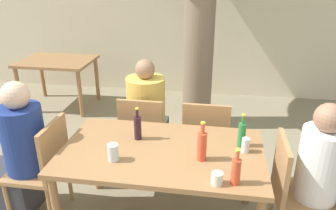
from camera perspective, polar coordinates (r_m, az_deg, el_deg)
cafe_building_wall at (r=5.48m, az=5.03°, el=16.16°), size 10.00×0.08×2.80m
dining_table_front at (r=2.60m, az=-1.04°, el=-9.21°), size 1.57×0.92×0.75m
dining_table_back at (r=5.28m, az=-18.72°, el=6.35°), size 1.08×0.80×0.75m
patio_chair_0 at (r=3.01m, az=-20.71°, el=-9.61°), size 0.44×0.44×0.90m
patio_chair_1 at (r=2.74m, az=21.05°, el=-13.25°), size 0.44×0.44×0.90m
patio_chair_2 at (r=3.33m, az=-4.30°, el=-4.75°), size 0.44×0.44×0.90m
patio_chair_3 at (r=3.25m, az=6.58°, el=-5.54°), size 0.44×0.44×0.90m
person_seated_0 at (r=3.10m, az=-24.59°, el=-8.18°), size 0.58×0.35×1.24m
person_seated_1 at (r=2.79m, az=25.98°, el=-12.77°), size 0.56×0.31×1.21m
person_seated_2 at (r=3.50m, az=-3.50°, el=-2.33°), size 0.39×0.60×1.23m
wine_bottle_0 at (r=2.67m, az=-5.31°, el=-3.85°), size 0.06×0.06×0.28m
soda_bottle_1 at (r=2.40m, az=5.93°, el=-7.00°), size 0.07×0.07×0.30m
green_bottle_2 at (r=2.63m, az=12.73°, el=-4.92°), size 0.06×0.06×0.27m
soda_bottle_3 at (r=2.20m, az=11.75°, el=-11.12°), size 0.06×0.06×0.26m
drinking_glass_0 at (r=2.58m, az=13.34°, el=-6.82°), size 0.06×0.06×0.11m
drinking_glass_1 at (r=2.20m, az=8.54°, el=-12.54°), size 0.08×0.08×0.09m
drinking_glass_2 at (r=2.44m, az=-9.53°, el=-8.15°), size 0.08×0.08×0.13m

